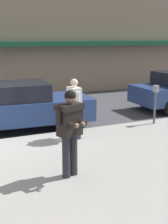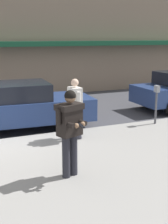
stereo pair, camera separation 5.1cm
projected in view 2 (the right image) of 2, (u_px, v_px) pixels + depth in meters
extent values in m
cube|color=gray|center=(47.00, 175.00, 6.65)|extent=(32.00, 5.30, 0.14)
cube|color=silver|center=(19.00, 138.00, 9.25)|extent=(28.00, 0.12, 0.01)
cube|color=navy|center=(22.00, 110.00, 9.98)|extent=(4.61, 2.11, 0.70)
cube|color=black|center=(15.00, 91.00, 9.77)|extent=(2.17, 1.77, 0.52)
cylinder|color=black|center=(57.00, 111.00, 11.30)|extent=(0.65, 0.26, 0.64)
cylinder|color=black|center=(71.00, 123.00, 9.73)|extent=(0.65, 0.26, 0.64)
cylinder|color=black|center=(146.00, 99.00, 13.34)|extent=(0.64, 0.22, 0.64)
cylinder|color=#23232B|center=(74.00, 154.00, 6.44)|extent=(0.16, 0.16, 0.88)
cylinder|color=#23232B|center=(66.00, 157.00, 6.31)|extent=(0.16, 0.16, 0.88)
cube|color=black|center=(69.00, 120.00, 6.19)|extent=(0.53, 0.43, 0.64)
cube|color=black|center=(69.00, 107.00, 6.13)|extent=(0.60, 0.49, 0.12)
cylinder|color=black|center=(80.00, 112.00, 6.35)|extent=(0.11, 0.11, 0.30)
cylinder|color=black|center=(80.00, 122.00, 6.19)|extent=(0.19, 0.32, 0.10)
sphere|color=#8C6647|center=(83.00, 124.00, 6.04)|extent=(0.10, 0.10, 0.10)
cylinder|color=black|center=(59.00, 117.00, 5.99)|extent=(0.11, 0.11, 0.30)
cylinder|color=black|center=(69.00, 125.00, 5.99)|extent=(0.19, 0.32, 0.10)
sphere|color=#8C6647|center=(76.00, 126.00, 5.94)|extent=(0.10, 0.10, 0.10)
cube|color=black|center=(81.00, 125.00, 5.96)|extent=(0.12, 0.16, 0.07)
sphere|color=#8C6647|center=(70.00, 97.00, 6.06)|extent=(0.22, 0.22, 0.22)
sphere|color=black|center=(70.00, 96.00, 6.06)|extent=(0.23, 0.23, 0.23)
cylinder|color=#33333D|center=(76.00, 124.00, 8.67)|extent=(0.33, 0.17, 0.87)
cylinder|color=#33333D|center=(74.00, 123.00, 8.83)|extent=(0.33, 0.17, 0.87)
cube|color=silver|center=(75.00, 98.00, 8.58)|extent=(0.30, 0.43, 0.60)
cylinder|color=silver|center=(79.00, 103.00, 8.38)|extent=(0.10, 0.10, 0.58)
cylinder|color=silver|center=(71.00, 99.00, 8.81)|extent=(0.10, 0.10, 0.58)
sphere|color=beige|center=(75.00, 83.00, 8.47)|extent=(0.21, 0.21, 0.21)
cylinder|color=#4C4C51|center=(156.00, 108.00, 10.22)|extent=(0.07, 0.07, 1.05)
cube|color=gray|center=(157.00, 89.00, 10.07)|extent=(0.12, 0.18, 0.22)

